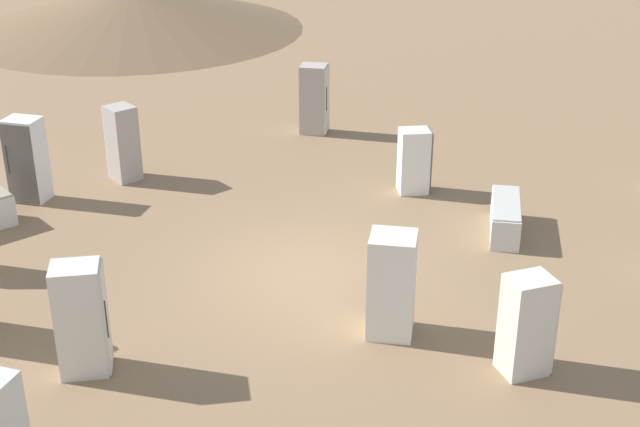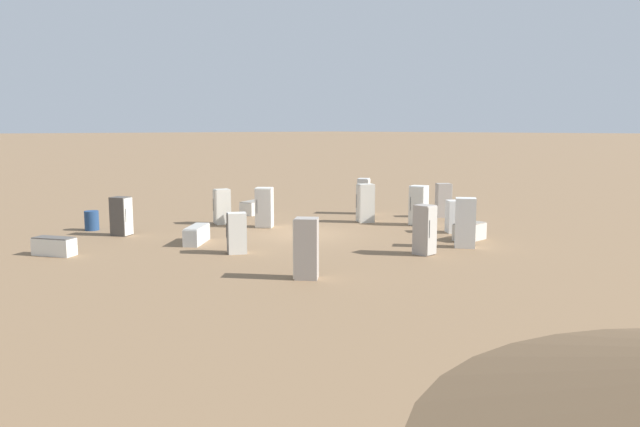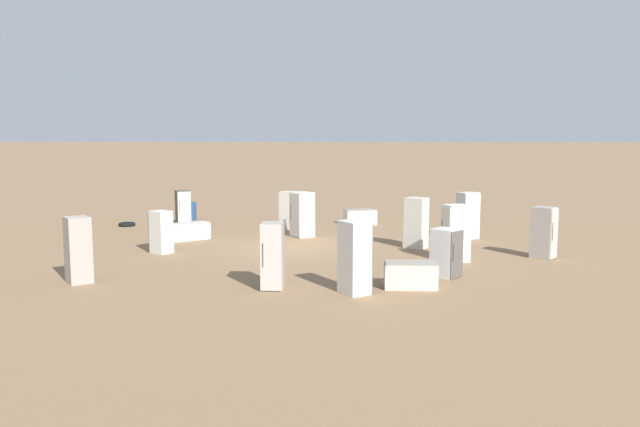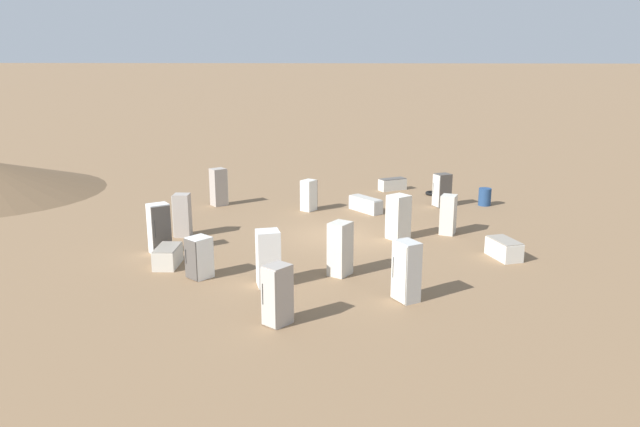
% 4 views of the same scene
% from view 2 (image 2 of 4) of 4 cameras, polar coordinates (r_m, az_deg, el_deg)
% --- Properties ---
extents(ground_plane, '(1000.00, 1000.00, 0.00)m').
position_cam_2_polar(ground_plane, '(26.93, -2.11, -1.93)').
color(ground_plane, '#846647').
extents(discarded_fridge_0, '(1.66, 1.79, 0.70)m').
position_cam_2_polar(discarded_fridge_0, '(25.34, -11.21, -1.90)').
color(discarded_fridge_0, silver).
rests_on(discarded_fridge_0, ground_plane).
extents(discarded_fridge_1, '(1.22, 1.63, 0.71)m').
position_cam_2_polar(discarded_fridge_1, '(33.34, -6.16, 0.54)').
color(discarded_fridge_1, silver).
rests_on(discarded_fridge_1, ground_plane).
extents(discarded_fridge_2, '(0.91, 0.97, 1.87)m').
position_cam_2_polar(discarded_fridge_2, '(30.35, 4.17, 0.95)').
color(discarded_fridge_2, beige).
rests_on(discarded_fridge_2, ground_plane).
extents(discarded_fridge_3, '(0.91, 0.96, 1.90)m').
position_cam_2_polar(discarded_fridge_3, '(33.36, 4.01, 1.60)').
color(discarded_fridge_3, silver).
rests_on(discarded_fridge_3, ground_plane).
extents(discarded_fridge_4, '(0.94, 0.93, 1.87)m').
position_cam_2_polar(discarded_fridge_4, '(18.97, -1.28, -3.21)').
color(discarded_fridge_4, '#A89E93').
rests_on(discarded_fridge_4, ground_plane).
extents(discarded_fridge_5, '(0.97, 0.95, 1.92)m').
position_cam_2_polar(discarded_fridge_5, '(24.55, 13.13, -0.82)').
color(discarded_fridge_5, white).
rests_on(discarded_fridge_5, ground_plane).
extents(discarded_fridge_6, '(0.79, 0.88, 1.67)m').
position_cam_2_polar(discarded_fridge_6, '(30.11, -8.95, 0.63)').
color(discarded_fridge_6, beige).
rests_on(discarded_fridge_6, ground_plane).
extents(discarded_fridge_7, '(0.97, 0.98, 1.42)m').
position_cam_2_polar(discarded_fridge_7, '(27.93, 12.27, -0.27)').
color(discarded_fridge_7, white).
rests_on(discarded_fridge_7, ground_plane).
extents(discarded_fridge_8, '(0.92, 0.94, 1.87)m').
position_cam_2_polar(discarded_fridge_8, '(29.77, 8.99, 0.74)').
color(discarded_fridge_8, white).
rests_on(discarded_fridge_8, ground_plane).
extents(discarded_fridge_9, '(1.06, 1.07, 1.84)m').
position_cam_2_polar(discarded_fridge_9, '(28.89, -5.12, 0.56)').
color(discarded_fridge_9, silver).
rests_on(discarded_fridge_9, ground_plane).
extents(discarded_fridge_10, '(0.81, 1.44, 0.71)m').
position_cam_2_polar(discarded_fridge_10, '(26.28, 13.51, -1.61)').
color(discarded_fridge_10, beige).
rests_on(discarded_fridge_10, ground_plane).
extents(discarded_fridge_11, '(0.89, 0.93, 1.74)m').
position_cam_2_polar(discarded_fridge_11, '(32.62, 11.22, 1.19)').
color(discarded_fridge_11, '#A89E93').
rests_on(discarded_fridge_11, ground_plane).
extents(discarded_fridge_12, '(0.71, 0.61, 1.81)m').
position_cam_2_polar(discarded_fridge_12, '(22.89, 9.55, -1.48)').
color(discarded_fridge_12, '#A89E93').
rests_on(discarded_fridge_12, ground_plane).
extents(discarded_fridge_13, '(0.83, 0.88, 1.50)m').
position_cam_2_polar(discarded_fridge_13, '(23.00, -7.63, -1.79)').
color(discarded_fridge_13, silver).
rests_on(discarded_fridge_13, ground_plane).
extents(discarded_fridge_14, '(0.94, 0.88, 1.65)m').
position_cam_2_polar(discarded_fridge_14, '(27.92, -17.72, -0.24)').
color(discarded_fridge_14, '#4C4742').
rests_on(discarded_fridge_14, ground_plane).
extents(discarded_fridge_15, '(1.62, 1.28, 0.66)m').
position_cam_2_polar(discarded_fridge_15, '(24.49, -23.13, -2.77)').
color(discarded_fridge_15, silver).
rests_on(discarded_fridge_15, ground_plane).
extents(scrap_tire, '(0.77, 0.77, 0.16)m').
position_cam_2_polar(scrap_tire, '(26.86, -22.54, -2.38)').
color(scrap_tire, black).
rests_on(scrap_tire, ground_plane).
extents(rusty_barrel, '(0.62, 0.62, 0.87)m').
position_cam_2_polar(rusty_barrel, '(29.80, -20.15, -0.61)').
color(rusty_barrel, navy).
rests_on(rusty_barrel, ground_plane).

